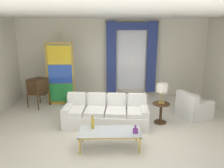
{
  "coord_description": "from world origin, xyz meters",
  "views": [
    {
      "loc": [
        -0.25,
        -5.43,
        2.72
      ],
      "look_at": [
        -0.08,
        0.9,
        1.05
      ],
      "focal_mm": 35.29,
      "sensor_mm": 36.0,
      "label": 1
    }
  ],
  "objects": [
    {
      "name": "round_side_table",
      "position": [
        1.31,
        0.44,
        0.36
      ],
      "size": [
        0.48,
        0.48,
        0.59
      ],
      "color": "#472D19",
      "rests_on": "ground"
    },
    {
      "name": "armchair_white",
      "position": [
        2.39,
        0.82,
        0.29
      ],
      "size": [
        1.05,
        1.04,
        0.8
      ],
      "color": "white",
      "rests_on": "ground"
    },
    {
      "name": "ground_plane",
      "position": [
        0.0,
        0.0,
        0.0
      ],
      "size": [
        16.0,
        16.0,
        0.0
      ],
      "primitive_type": "plane",
      "color": "silver"
    },
    {
      "name": "coffee_table",
      "position": [
        -0.18,
        -0.86,
        0.37
      ],
      "size": [
        1.39,
        0.6,
        0.41
      ],
      "color": "silver",
      "rests_on": "ground"
    },
    {
      "name": "vintage_tv",
      "position": [
        -2.59,
        1.87,
        0.73
      ],
      "size": [
        0.73,
        0.76,
        1.35
      ],
      "color": "#472D19",
      "rests_on": "ground"
    },
    {
      "name": "curtained_window",
      "position": [
        0.71,
        2.89,
        1.74
      ],
      "size": [
        2.0,
        0.17,
        2.7
      ],
      "color": "white",
      "rests_on": "ground"
    },
    {
      "name": "wall_rear",
      "position": [
        0.0,
        3.06,
        1.5
      ],
      "size": [
        8.0,
        0.12,
        3.0
      ],
      "primitive_type": "cube",
      "color": "silver",
      "rests_on": "ground"
    },
    {
      "name": "ceiling_slab",
      "position": [
        0.0,
        0.8,
        3.02
      ],
      "size": [
        8.0,
        7.6,
        0.04
      ],
      "primitive_type": "cube",
      "color": "white"
    },
    {
      "name": "peacock_figurine",
      "position": [
        -1.49,
        1.79,
        0.22
      ],
      "size": [
        0.44,
        0.6,
        0.5
      ],
      "color": "beige",
      "rests_on": "ground"
    },
    {
      "name": "bottle_blue_decanter",
      "position": [
        0.39,
        -0.98,
        0.48
      ],
      "size": [
        0.12,
        0.12,
        0.21
      ],
      "color": "#753384",
      "rests_on": "coffee_table"
    },
    {
      "name": "couch_white_long",
      "position": [
        -0.26,
        0.42,
        0.31
      ],
      "size": [
        2.41,
        1.13,
        0.86
      ],
      "color": "white",
      "rests_on": "ground"
    },
    {
      "name": "bottle_crystal_tall",
      "position": [
        -0.57,
        -0.72,
        0.54
      ],
      "size": [
        0.08,
        0.08,
        0.33
      ],
      "color": "gold",
      "rests_on": "coffee_table"
    },
    {
      "name": "table_lamp_brass",
      "position": [
        1.31,
        0.44,
        1.03
      ],
      "size": [
        0.32,
        0.32,
        0.57
      ],
      "color": "#B29338",
      "rests_on": "round_side_table"
    },
    {
      "name": "stained_glass_divider",
      "position": [
        -1.85,
        2.09,
        1.06
      ],
      "size": [
        0.95,
        0.05,
        2.2
      ],
      "color": "gold",
      "rests_on": "ground"
    }
  ]
}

